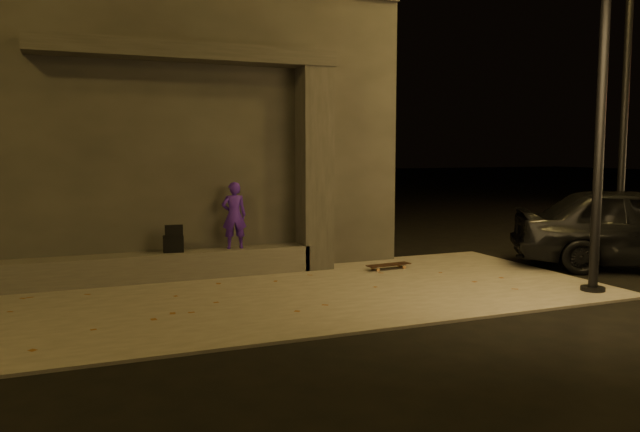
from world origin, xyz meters
name	(u,v)px	position (x,y,z in m)	size (l,w,h in m)	color
ground	(299,337)	(0.00, 0.00, 0.00)	(120.00, 120.00, 0.00)	black
sidewalk	(252,298)	(0.00, 2.00, 0.02)	(11.00, 4.40, 0.04)	#66615A
building	(141,129)	(-1.00, 6.49, 2.61)	(9.00, 5.10, 5.22)	#33312E
ledge	(133,268)	(-1.50, 3.75, 0.27)	(6.00, 0.55, 0.45)	#4E4B46
column	(314,169)	(1.70, 3.75, 1.84)	(0.55, 0.55, 3.60)	#33312E
canopy	(189,53)	(-0.50, 3.80, 3.78)	(5.00, 0.70, 0.28)	#33312E
skateboarder	(234,215)	(0.21, 3.75, 1.07)	(0.42, 0.28, 1.15)	#401AAB
backpack	(173,242)	(-0.84, 3.75, 0.65)	(0.36, 0.25, 0.47)	black
skateboard	(389,265)	(2.89, 3.10, 0.12)	(0.86, 0.30, 0.09)	black
street_lamp_0	(605,23)	(4.96, 0.39, 4.04)	(0.36, 0.36, 7.11)	black
street_lamp_2	(629,31)	(7.69, 2.42, 4.46)	(0.36, 0.36, 7.92)	black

